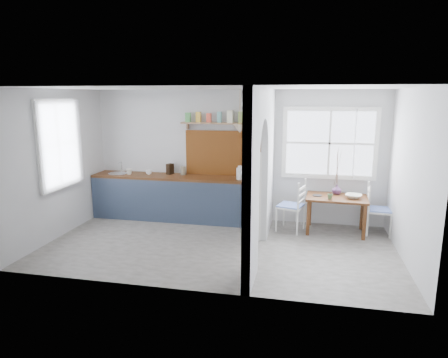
% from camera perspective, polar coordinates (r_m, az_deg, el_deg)
% --- Properties ---
extents(floor, '(5.80, 3.20, 0.01)m').
position_cam_1_polar(floor, '(6.81, -0.76, -9.54)').
color(floor, gray).
rests_on(floor, ground).
extents(ceiling, '(5.80, 3.20, 0.01)m').
position_cam_1_polar(ceiling, '(6.34, -0.83, 12.89)').
color(ceiling, silver).
rests_on(ceiling, walls).
extents(walls, '(5.81, 3.21, 2.60)m').
position_cam_1_polar(walls, '(6.45, -0.79, 1.27)').
color(walls, silver).
rests_on(walls, floor).
extents(partition, '(0.12, 3.20, 2.60)m').
position_cam_1_polar(partition, '(6.37, 5.48, 2.45)').
color(partition, silver).
rests_on(partition, floor).
extents(kitchen_window, '(0.10, 1.16, 1.50)m').
position_cam_1_polar(kitchen_window, '(7.56, -22.62, 4.60)').
color(kitchen_window, white).
rests_on(kitchen_window, walls).
extents(nook_window, '(1.76, 0.10, 1.30)m').
position_cam_1_polar(nook_window, '(7.81, 14.84, 4.96)').
color(nook_window, white).
rests_on(nook_window, walls).
extents(counter, '(3.50, 0.60, 0.90)m').
position_cam_1_polar(counter, '(8.18, -6.48, -2.58)').
color(counter, '#562911').
rests_on(counter, floor).
extents(sink, '(0.40, 0.40, 0.02)m').
position_cam_1_polar(sink, '(8.56, -14.91, 0.71)').
color(sink, silver).
rests_on(sink, counter).
extents(backsplash, '(1.65, 0.03, 0.90)m').
position_cam_1_polar(backsplash, '(8.01, 0.24, 3.71)').
color(backsplash, brown).
rests_on(backsplash, walls).
extents(shelf, '(1.75, 0.20, 0.21)m').
position_cam_1_polar(shelf, '(7.86, 0.12, 8.36)').
color(shelf, '#A27E5E').
rests_on(shelf, walls).
extents(pendant_lamp, '(0.26, 0.26, 0.16)m').
position_cam_1_polar(pendant_lamp, '(7.47, 2.27, 7.20)').
color(pendant_lamp, '#F1E0C1').
rests_on(pendant_lamp, ceiling).
extents(utensil_rail, '(0.02, 0.50, 0.02)m').
position_cam_1_polar(utensil_rail, '(7.21, 5.52, 3.54)').
color(utensil_rail, silver).
rests_on(utensil_rail, partition).
extents(dining_table, '(1.12, 0.78, 0.68)m').
position_cam_1_polar(dining_table, '(7.65, 15.67, -4.90)').
color(dining_table, '#562911').
rests_on(dining_table, floor).
extents(chair_left, '(0.55, 0.55, 0.97)m').
position_cam_1_polar(chair_left, '(7.52, 9.52, -3.72)').
color(chair_left, white).
rests_on(chair_left, floor).
extents(chair_right, '(0.45, 0.45, 0.93)m').
position_cam_1_polar(chair_right, '(7.76, 21.26, -4.06)').
color(chair_right, white).
rests_on(chair_right, floor).
extents(kettle, '(0.24, 0.20, 0.26)m').
position_cam_1_polar(kettle, '(7.67, 2.40, 0.93)').
color(kettle, silver).
rests_on(kettle, counter).
extents(mug_a, '(0.15, 0.15, 0.12)m').
position_cam_1_polar(mug_a, '(8.37, -13.39, 1.02)').
color(mug_a, white).
rests_on(mug_a, counter).
extents(mug_b, '(0.13, 0.13, 0.10)m').
position_cam_1_polar(mug_b, '(8.30, -10.69, 0.98)').
color(mug_b, white).
rests_on(mug_b, counter).
extents(knife_block, '(0.14, 0.17, 0.22)m').
position_cam_1_polar(knife_block, '(8.24, -7.72, 1.43)').
color(knife_block, black).
rests_on(knife_block, counter).
extents(jar, '(0.11, 0.11, 0.17)m').
position_cam_1_polar(jar, '(8.16, -5.86, 1.19)').
color(jar, '#797159').
rests_on(jar, counter).
extents(towel_magenta, '(0.02, 0.03, 0.58)m').
position_cam_1_polar(towel_magenta, '(7.54, 5.18, -5.25)').
color(towel_magenta, '#AC1E5E').
rests_on(towel_magenta, counter).
extents(towel_orange, '(0.02, 0.03, 0.46)m').
position_cam_1_polar(towel_orange, '(7.50, 5.13, -5.54)').
color(towel_orange, orange).
rests_on(towel_orange, counter).
extents(bowl, '(0.34, 0.34, 0.07)m').
position_cam_1_polar(bowl, '(7.54, 18.02, -2.35)').
color(bowl, white).
rests_on(bowl, dining_table).
extents(table_cup, '(0.11, 0.11, 0.09)m').
position_cam_1_polar(table_cup, '(7.35, 14.89, -2.45)').
color(table_cup, '#4C7144').
rests_on(table_cup, dining_table).
extents(plate, '(0.20, 0.20, 0.01)m').
position_cam_1_polar(plate, '(7.53, 13.17, -2.31)').
color(plate, black).
rests_on(plate, dining_table).
extents(vase, '(0.19, 0.19, 0.18)m').
position_cam_1_polar(vase, '(7.73, 15.81, -1.44)').
color(vase, '#533159').
rests_on(vase, dining_table).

